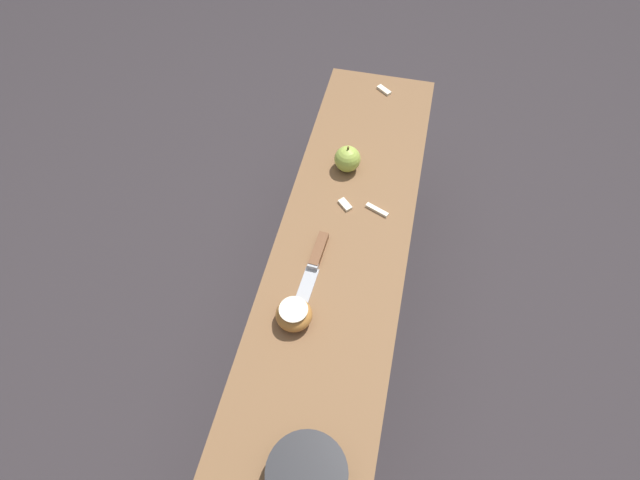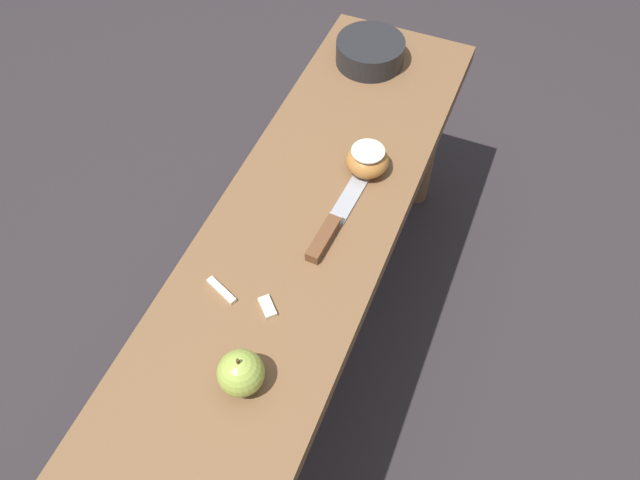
{
  "view_description": "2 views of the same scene",
  "coord_description": "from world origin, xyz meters",
  "px_view_note": "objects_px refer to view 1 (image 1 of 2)",
  "views": [
    {
      "loc": [
        -0.69,
        -0.1,
        1.5
      ],
      "look_at": [
        -0.02,
        0.05,
        0.51
      ],
      "focal_mm": 28.0,
      "sensor_mm": 36.0,
      "label": 1
    },
    {
      "loc": [
        0.55,
        0.29,
        1.38
      ],
      "look_at": [
        -0.02,
        0.05,
        0.51
      ],
      "focal_mm": 35.0,
      "sensor_mm": 36.0,
      "label": 2
    }
  ],
  "objects_px": {
    "wooden_bench": "(341,262)",
    "bowl": "(307,475)",
    "knife": "(315,261)",
    "apple_cut": "(294,314)",
    "apple_whole": "(347,159)"
  },
  "relations": [
    {
      "from": "apple_cut",
      "to": "bowl",
      "type": "bearing_deg",
      "value": -161.24
    },
    {
      "from": "wooden_bench",
      "to": "bowl",
      "type": "bearing_deg",
      "value": -175.49
    },
    {
      "from": "apple_whole",
      "to": "apple_cut",
      "type": "bearing_deg",
      "value": 176.93
    },
    {
      "from": "apple_whole",
      "to": "apple_cut",
      "type": "relative_size",
      "value": 0.99
    },
    {
      "from": "wooden_bench",
      "to": "apple_whole",
      "type": "height_order",
      "value": "apple_whole"
    },
    {
      "from": "wooden_bench",
      "to": "bowl",
      "type": "relative_size",
      "value": 8.99
    },
    {
      "from": "apple_whole",
      "to": "apple_cut",
      "type": "xyz_separation_m",
      "value": [
        -0.48,
        0.03,
        -0.01
      ]
    },
    {
      "from": "wooden_bench",
      "to": "apple_cut",
      "type": "height_order",
      "value": "apple_cut"
    },
    {
      "from": "knife",
      "to": "apple_cut",
      "type": "height_order",
      "value": "apple_cut"
    },
    {
      "from": "wooden_bench",
      "to": "bowl",
      "type": "height_order",
      "value": "bowl"
    },
    {
      "from": "knife",
      "to": "apple_cut",
      "type": "relative_size",
      "value": 2.85
    },
    {
      "from": "apple_whole",
      "to": "bowl",
      "type": "bearing_deg",
      "value": -174.26
    },
    {
      "from": "knife",
      "to": "apple_cut",
      "type": "xyz_separation_m",
      "value": [
        -0.16,
        0.01,
        0.02
      ]
    },
    {
      "from": "wooden_bench",
      "to": "knife",
      "type": "distance_m",
      "value": 0.12
    },
    {
      "from": "apple_whole",
      "to": "apple_cut",
      "type": "height_order",
      "value": "apple_whole"
    }
  ]
}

